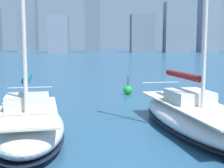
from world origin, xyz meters
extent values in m
cube|color=gray|center=(-58.10, -160.72, 19.33)|extent=(9.18, 9.55, 38.66)
cube|color=gray|center=(-40.08, -156.65, 12.92)|extent=(12.77, 8.69, 25.84)
cube|color=slate|center=(-22.86, -162.96, 10.03)|extent=(12.35, 10.93, 20.05)
cube|color=slate|center=(3.63, -157.20, 26.32)|extent=(7.87, 9.52, 52.64)
cube|color=gray|center=(20.48, -152.02, 9.28)|extent=(9.67, 10.43, 18.56)
cube|color=slate|center=(39.27, -167.56, 24.55)|extent=(10.03, 8.37, 49.11)
ellipsoid|color=white|center=(-3.42, -7.13, 0.57)|extent=(4.36, 9.81, 1.14)
ellipsoid|color=black|center=(-3.42, -7.13, 0.26)|extent=(4.38, 9.86, 0.10)
cube|color=beige|center=(-3.42, -7.13, 1.17)|extent=(3.67, 8.60, 0.06)
cube|color=silver|center=(-3.33, -7.69, 1.48)|extent=(2.04, 2.33, 0.55)
cylinder|color=silver|center=(-3.22, -8.40, 2.25)|extent=(0.75, 3.95, 0.12)
cylinder|color=maroon|center=(-3.22, -8.40, 2.37)|extent=(0.90, 3.66, 0.32)
cylinder|color=silver|center=(-2.74, -11.34, 1.69)|extent=(2.14, 0.38, 0.04)
ellipsoid|color=silver|center=(3.64, -5.74, 0.62)|extent=(3.88, 7.06, 1.25)
ellipsoid|color=black|center=(3.64, -5.74, 0.28)|extent=(3.90, 7.10, 0.10)
cube|color=beige|center=(3.64, -5.74, 1.28)|extent=(3.25, 6.19, 0.06)
cube|color=silver|center=(3.71, -6.13, 1.58)|extent=(1.90, 1.73, 0.55)
cylinder|color=silver|center=(3.79, -6.63, 2.36)|extent=(0.59, 2.79, 0.12)
cylinder|color=#19606B|center=(3.79, -6.63, 2.48)|extent=(0.75, 2.60, 0.32)
cylinder|color=silver|center=(3.13, -2.70, 1.80)|extent=(1.80, 0.34, 0.04)
cylinder|color=silver|center=(4.15, -8.71, 1.80)|extent=(2.08, 0.39, 0.04)
sphere|color=green|center=(-1.44, -17.61, 0.35)|extent=(0.70, 0.70, 0.70)
cylinder|color=black|center=(-1.44, -17.61, 1.05)|extent=(0.06, 0.06, 0.70)
camera|label=1|loc=(0.86, 6.34, 3.83)|focal=50.00mm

